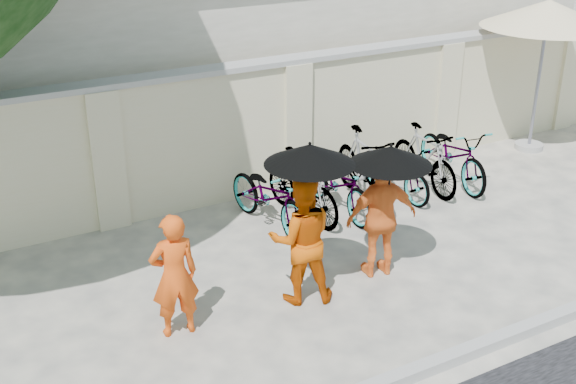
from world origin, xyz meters
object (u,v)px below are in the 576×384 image
patio_umbrella (548,15)px  monk_right (381,218)px  monk_left (174,276)px  monk_center (301,239)px

patio_umbrella → monk_right: bearing=-155.2°
patio_umbrella → monk_left: bearing=-163.4°
monk_center → patio_umbrella: size_ratio=0.59×
monk_left → monk_center: 1.53m
monk_right → patio_umbrella: patio_umbrella is taller
monk_left → monk_center: bearing=-176.3°
monk_center → patio_umbrella: 6.81m
monk_center → monk_right: (1.15, 0.03, -0.01)m
monk_center → patio_umbrella: bearing=-138.0°
monk_center → monk_right: monk_center is taller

